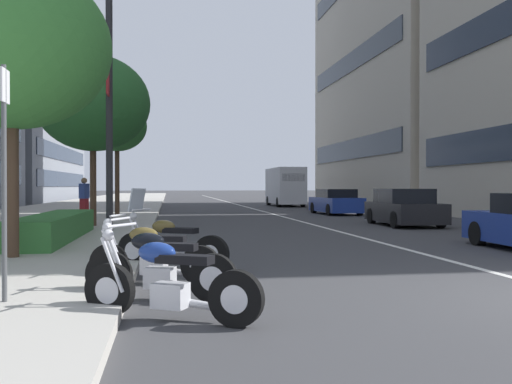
% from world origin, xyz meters
% --- Properties ---
extents(sidewalk_right_plaza, '(160.00, 9.43, 0.15)m').
position_xyz_m(sidewalk_right_plaza, '(30.00, 10.92, 0.07)').
color(sidewalk_right_plaza, '#B2ADA3').
rests_on(sidewalk_right_plaza, ground).
extents(lane_centre_stripe, '(110.00, 0.16, 0.01)m').
position_xyz_m(lane_centre_stripe, '(35.00, 0.00, 0.00)').
color(lane_centre_stripe, silver).
rests_on(lane_centre_stripe, ground).
extents(motorcycle_second_in_row, '(1.15, 2.01, 1.09)m').
position_xyz_m(motorcycle_second_in_row, '(-0.09, 5.67, 0.41)').
color(motorcycle_second_in_row, black).
rests_on(motorcycle_second_in_row, ground).
extents(motorcycle_far_end_row, '(0.89, 2.02, 1.10)m').
position_xyz_m(motorcycle_far_end_row, '(1.11, 5.81, 0.42)').
color(motorcycle_far_end_row, black).
rests_on(motorcycle_far_end_row, ground).
extents(motorcycle_mid_row, '(0.85, 2.04, 1.08)m').
position_xyz_m(motorcycle_mid_row, '(2.46, 5.92, 0.41)').
color(motorcycle_mid_row, black).
rests_on(motorcycle_mid_row, ground).
extents(motorcycle_nearest_camera, '(1.24, 2.01, 1.49)m').
position_xyz_m(motorcycle_nearest_camera, '(3.90, 5.65, 0.45)').
color(motorcycle_nearest_camera, black).
rests_on(motorcycle_nearest_camera, ground).
extents(car_approaching_light, '(4.17, 2.03, 1.43)m').
position_xyz_m(car_approaching_light, '(14.36, -3.35, 0.67)').
color(car_approaching_light, black).
rests_on(car_approaching_light, ground).
extents(car_mid_block_traffic, '(4.25, 2.04, 1.37)m').
position_xyz_m(car_mid_block_traffic, '(23.39, -3.33, 0.65)').
color(car_mid_block_traffic, navy).
rests_on(car_mid_block_traffic, ground).
extents(delivery_van_ahead, '(6.08, 2.09, 2.92)m').
position_xyz_m(delivery_van_ahead, '(36.34, -3.18, 1.55)').
color(delivery_van_ahead, silver).
rests_on(delivery_van_ahead, ground).
extents(parking_sign_by_curb, '(0.32, 0.06, 2.82)m').
position_xyz_m(parking_sign_by_curb, '(0.57, 7.60, 1.83)').
color(parking_sign_by_curb, '#47494C').
rests_on(parking_sign_by_curb, sidewalk_right_plaza).
extents(street_lamp_with_banners, '(1.26, 2.07, 9.44)m').
position_xyz_m(street_lamp_with_banners, '(8.96, 6.97, 5.60)').
color(street_lamp_with_banners, '#232326').
rests_on(street_lamp_with_banners, sidewalk_right_plaza).
extents(clipped_hedge_bed, '(6.68, 1.10, 0.64)m').
position_xyz_m(clipped_hedge_bed, '(8.86, 8.59, 0.47)').
color(clipped_hedge_bed, '#337033').
rests_on(clipped_hedge_bed, sidewalk_right_plaza).
extents(street_tree_by_lamp_post, '(3.77, 3.77, 5.69)m').
position_xyz_m(street_tree_by_lamp_post, '(5.05, 8.65, 4.23)').
color(street_tree_by_lamp_post, '#473323').
rests_on(street_tree_by_lamp_post, sidewalk_right_plaza).
extents(street_tree_far_plaza, '(3.94, 3.94, 5.94)m').
position_xyz_m(street_tree_far_plaza, '(13.92, 8.27, 4.41)').
color(street_tree_far_plaza, '#473323').
rests_on(street_tree_far_plaza, sidewalk_right_plaza).
extents(street_tree_mid_sidewalk, '(2.81, 2.81, 5.43)m').
position_xyz_m(street_tree_mid_sidewalk, '(21.32, 8.09, 4.37)').
color(street_tree_mid_sidewalk, '#473323').
rests_on(street_tree_mid_sidewalk, sidewalk_right_plaza).
extents(pedestrian_on_plaza, '(0.47, 0.39, 1.72)m').
position_xyz_m(pedestrian_on_plaza, '(17.19, 9.03, 1.02)').
color(pedestrian_on_plaza, maroon).
rests_on(pedestrian_on_plaza, sidewalk_right_plaza).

